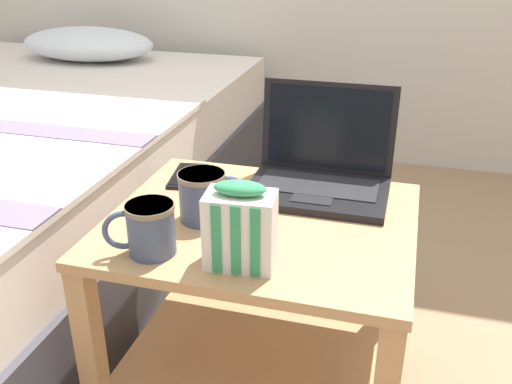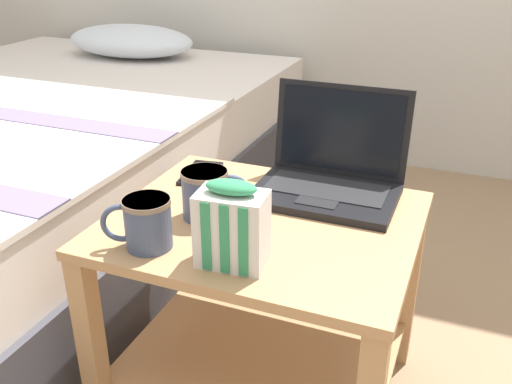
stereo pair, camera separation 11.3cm
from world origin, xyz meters
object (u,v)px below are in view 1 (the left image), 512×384
object	(u,v)px
snack_bag	(240,227)
mug_front_right	(204,194)
cell_phone	(188,176)
laptop	(320,170)
mug_front_left	(149,226)

from	to	relation	value
snack_bag	mug_front_right	bearing A→B (deg)	130.09
cell_phone	mug_front_right	bearing A→B (deg)	-59.27
laptop	mug_front_right	bearing A→B (deg)	-133.47
laptop	cell_phone	xyz separation A→B (m)	(-0.32, -0.03, -0.04)
mug_front_right	cell_phone	world-z (taller)	mug_front_right
mug_front_right	snack_bag	world-z (taller)	snack_bag
mug_front_left	mug_front_right	bearing A→B (deg)	72.23
snack_bag	cell_phone	xyz separation A→B (m)	(-0.24, 0.34, -0.07)
cell_phone	mug_front_left	bearing A→B (deg)	-79.47
snack_bag	cell_phone	size ratio (longest dim) A/B	1.05
laptop	cell_phone	world-z (taller)	laptop
laptop	cell_phone	bearing A→B (deg)	-175.51
cell_phone	laptop	bearing A→B (deg)	4.49
snack_bag	cell_phone	bearing A→B (deg)	125.08
mug_front_left	cell_phone	distance (m)	0.36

